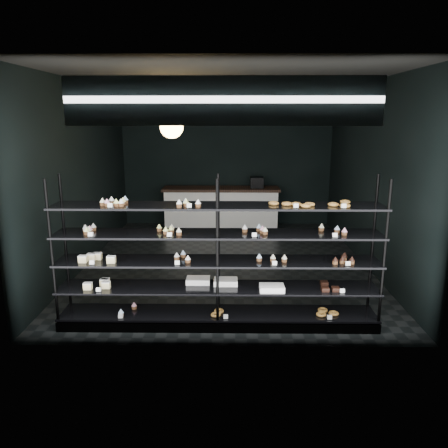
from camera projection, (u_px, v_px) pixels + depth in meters
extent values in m
cube|color=black|center=(226.00, 262.00, 7.99)|extent=(5.00, 6.00, 0.01)
cube|color=black|center=(226.00, 79.00, 7.22)|extent=(5.00, 6.00, 0.01)
cube|color=black|center=(227.00, 159.00, 10.52)|extent=(5.00, 0.01, 3.20)
cube|color=black|center=(223.00, 212.00, 4.69)|extent=(5.00, 0.01, 3.20)
cube|color=black|center=(83.00, 175.00, 7.64)|extent=(0.01, 6.00, 3.20)
cube|color=black|center=(370.00, 175.00, 7.58)|extent=(0.01, 6.00, 3.20)
cube|color=black|center=(218.00, 320.00, 5.60)|extent=(4.00, 0.50, 0.12)
cylinder|color=black|center=(52.00, 256.00, 5.19)|extent=(0.04, 0.04, 1.85)
cylinder|color=black|center=(66.00, 245.00, 5.61)|extent=(0.04, 0.04, 1.85)
cylinder|color=black|center=(217.00, 256.00, 5.16)|extent=(0.04, 0.04, 1.85)
cylinder|color=black|center=(218.00, 246.00, 5.59)|extent=(0.04, 0.04, 1.85)
cylinder|color=black|center=(384.00, 257.00, 5.14)|extent=(0.04, 0.04, 1.85)
cylinder|color=black|center=(372.00, 246.00, 5.56)|extent=(0.04, 0.04, 1.85)
cube|color=black|center=(218.00, 313.00, 5.58)|extent=(4.00, 0.50, 0.03)
cube|color=black|center=(218.00, 288.00, 5.49)|extent=(4.00, 0.50, 0.02)
cube|color=black|center=(218.00, 261.00, 5.41)|extent=(4.00, 0.50, 0.02)
cube|color=black|center=(218.00, 234.00, 5.32)|extent=(4.00, 0.50, 0.02)
cube|color=black|center=(218.00, 206.00, 5.24)|extent=(4.00, 0.50, 0.02)
cube|color=white|center=(111.00, 206.00, 5.07)|extent=(0.06, 0.04, 0.06)
cube|color=white|center=(193.00, 206.00, 5.06)|extent=(0.06, 0.04, 0.06)
cube|color=white|center=(294.00, 206.00, 5.05)|extent=(0.05, 0.04, 0.06)
cube|color=white|center=(347.00, 206.00, 5.04)|extent=(0.06, 0.04, 0.06)
cube|color=white|center=(87.00, 234.00, 5.16)|extent=(0.06, 0.04, 0.06)
cube|color=white|center=(169.00, 235.00, 5.15)|extent=(0.05, 0.04, 0.06)
cube|color=white|center=(252.00, 235.00, 5.14)|extent=(0.06, 0.04, 0.06)
cube|color=white|center=(337.00, 235.00, 5.12)|extent=(0.06, 0.04, 0.06)
cube|color=white|center=(96.00, 263.00, 5.24)|extent=(0.06, 0.04, 0.06)
cube|color=white|center=(178.00, 263.00, 5.23)|extent=(0.05, 0.04, 0.06)
cube|color=white|center=(272.00, 263.00, 5.22)|extent=(0.05, 0.04, 0.06)
cube|color=white|center=(347.00, 264.00, 5.21)|extent=(0.06, 0.04, 0.06)
cube|color=white|center=(95.00, 290.00, 5.33)|extent=(0.06, 0.04, 0.06)
cube|color=white|center=(338.00, 291.00, 5.29)|extent=(0.06, 0.04, 0.06)
cube|color=white|center=(117.00, 316.00, 5.41)|extent=(0.06, 0.04, 0.06)
cube|color=white|center=(225.00, 317.00, 5.39)|extent=(0.05, 0.04, 0.06)
cube|color=white|center=(327.00, 317.00, 5.38)|extent=(0.06, 0.04, 0.06)
cube|color=#0D1741|center=(223.00, 101.00, 4.50)|extent=(3.20, 0.04, 0.45)
cube|color=white|center=(223.00, 101.00, 4.48)|extent=(3.30, 0.02, 0.50)
cylinder|color=black|center=(171.00, 95.00, 6.35)|extent=(0.01, 0.01, 0.56)
sphere|color=#EDAF53|center=(172.00, 127.00, 6.45)|extent=(0.35, 0.35, 0.35)
cube|color=white|center=(221.00, 209.00, 10.31)|extent=(2.61, 0.60, 0.92)
cube|color=black|center=(221.00, 189.00, 10.19)|extent=(2.72, 0.65, 0.06)
cube|color=black|center=(257.00, 182.00, 10.14)|extent=(0.30, 0.30, 0.25)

